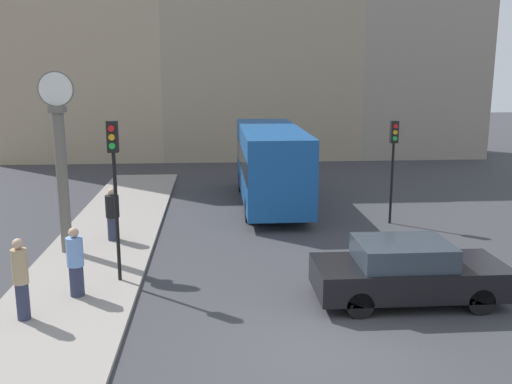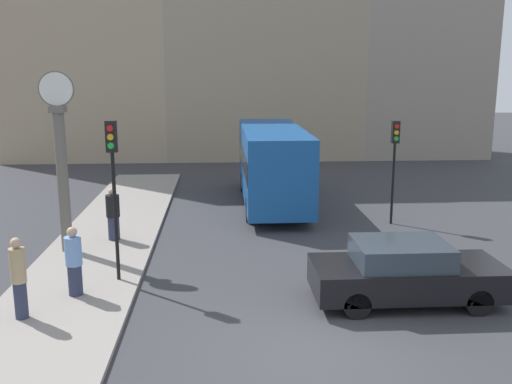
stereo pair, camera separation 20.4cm
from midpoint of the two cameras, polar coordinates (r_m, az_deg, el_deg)
ground_plane at (r=11.43m, az=5.49°, el=-15.69°), size 120.00×120.00×0.00m
sidewalk_corner at (r=19.41m, az=-14.67°, el=-4.01°), size 3.12×20.77×0.11m
building_row at (r=35.66m, az=-1.41°, el=18.20°), size 29.00×5.00×18.21m
sedan_car at (r=13.80m, az=14.47°, el=-7.71°), size 4.39×1.86×1.46m
bus_distant at (r=22.59m, az=1.23°, el=3.05°), size 2.35×8.26×3.09m
traffic_light_near at (r=14.30m, az=-14.39°, el=2.30°), size 0.26×0.24×4.02m
traffic_light_far at (r=20.20m, az=13.29°, el=4.06°), size 0.26×0.24×3.61m
street_clock at (r=17.15m, az=-19.22°, el=2.62°), size 0.99×0.42×5.19m
pedestrian_blue_stripe at (r=14.06m, az=-18.00°, el=-6.70°), size 0.39×0.39×1.66m
pedestrian_tan_coat at (r=13.14m, az=-22.87°, el=-7.99°), size 0.32×0.32×1.79m
pedestrian_black_jacket at (r=18.25m, az=-14.45°, el=-2.24°), size 0.42×0.42×1.64m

